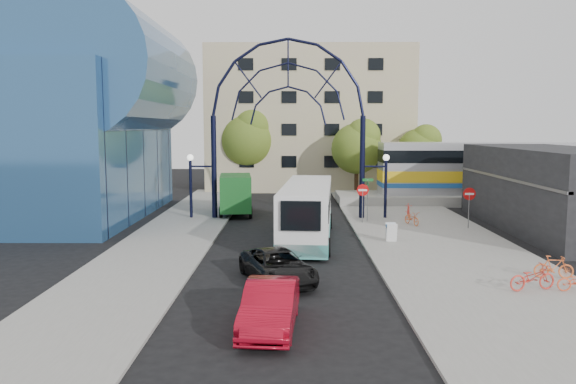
{
  "coord_description": "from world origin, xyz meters",
  "views": [
    {
      "loc": [
        0.23,
        -23.73,
        6.25
      ],
      "look_at": [
        0.05,
        6.0,
        2.79
      ],
      "focal_mm": 35.0,
      "sensor_mm": 36.0,
      "label": 1
    }
  ],
  "objects_px": {
    "black_suv": "(278,266)",
    "bike_near_b": "(408,211)",
    "do_not_enter_sign": "(469,198)",
    "train_car": "(534,168)",
    "gateway_arch": "(288,92)",
    "sandwich_board": "(391,230)",
    "city_bus": "(307,211)",
    "bike_far_c": "(532,278)",
    "tree_north_c": "(421,149)",
    "red_sedan": "(270,306)",
    "stop_sign": "(363,194)",
    "tree_north_a": "(358,146)",
    "bike_far_b": "(554,267)",
    "green_truck": "(236,194)",
    "tree_north_b": "(248,137)",
    "bike_near_a": "(412,218)",
    "street_name_sign": "(368,190)"
  },
  "relations": [
    {
      "from": "train_car",
      "to": "tree_north_a",
      "type": "bearing_deg",
      "value": 164.2
    },
    {
      "from": "street_name_sign",
      "to": "black_suv",
      "type": "xyz_separation_m",
      "value": [
        -5.52,
        -14.2,
        -1.47
      ]
    },
    {
      "from": "black_suv",
      "to": "bike_near_b",
      "type": "bearing_deg",
      "value": 41.14
    },
    {
      "from": "bike_far_b",
      "to": "tree_north_a",
      "type": "bearing_deg",
      "value": 17.94
    },
    {
      "from": "train_car",
      "to": "black_suv",
      "type": "height_order",
      "value": "train_car"
    },
    {
      "from": "stop_sign",
      "to": "bike_far_c",
      "type": "height_order",
      "value": "stop_sign"
    },
    {
      "from": "tree_north_c",
      "to": "red_sedan",
      "type": "xyz_separation_m",
      "value": [
        -12.55,
        -34.81,
        -3.54
      ]
    },
    {
      "from": "tree_north_b",
      "to": "red_sedan",
      "type": "relative_size",
      "value": 1.79
    },
    {
      "from": "do_not_enter_sign",
      "to": "bike_far_b",
      "type": "relative_size",
      "value": 1.59
    },
    {
      "from": "city_bus",
      "to": "bike_near_a",
      "type": "xyz_separation_m",
      "value": [
        6.7,
        4.07,
        -1.09
      ]
    },
    {
      "from": "tree_north_b",
      "to": "tree_north_c",
      "type": "relative_size",
      "value": 1.23
    },
    {
      "from": "tree_north_c",
      "to": "do_not_enter_sign",
      "type": "bearing_deg",
      "value": -93.58
    },
    {
      "from": "gateway_arch",
      "to": "black_suv",
      "type": "xyz_separation_m",
      "value": [
        -0.32,
        -15.6,
        -7.9
      ]
    },
    {
      "from": "do_not_enter_sign",
      "to": "red_sedan",
      "type": "height_order",
      "value": "do_not_enter_sign"
    },
    {
      "from": "city_bus",
      "to": "bike_far_c",
      "type": "distance_m",
      "value": 13.1
    },
    {
      "from": "black_suv",
      "to": "bike_near_b",
      "type": "relative_size",
      "value": 3.06
    },
    {
      "from": "do_not_enter_sign",
      "to": "tree_north_b",
      "type": "distance_m",
      "value": 25.09
    },
    {
      "from": "tree_north_b",
      "to": "tree_north_c",
      "type": "xyz_separation_m",
      "value": [
        16.0,
        -2.0,
        -0.99
      ]
    },
    {
      "from": "city_bus",
      "to": "bike_far_c",
      "type": "relative_size",
      "value": 6.11
    },
    {
      "from": "stop_sign",
      "to": "bike_far_c",
      "type": "bearing_deg",
      "value": -73.41
    },
    {
      "from": "red_sedan",
      "to": "bike_far_c",
      "type": "height_order",
      "value": "red_sedan"
    },
    {
      "from": "sandwich_board",
      "to": "tree_north_c",
      "type": "height_order",
      "value": "tree_north_c"
    },
    {
      "from": "sandwich_board",
      "to": "gateway_arch",
      "type": "bearing_deg",
      "value": 124.91
    },
    {
      "from": "stop_sign",
      "to": "tree_north_c",
      "type": "distance_m",
      "value": 17.68
    },
    {
      "from": "gateway_arch",
      "to": "stop_sign",
      "type": "bearing_deg",
      "value": -22.63
    },
    {
      "from": "tree_north_a",
      "to": "red_sedan",
      "type": "height_order",
      "value": "tree_north_a"
    },
    {
      "from": "gateway_arch",
      "to": "sandwich_board",
      "type": "xyz_separation_m",
      "value": [
        5.6,
        -8.02,
        -7.81
      ]
    },
    {
      "from": "stop_sign",
      "to": "bike_far_c",
      "type": "distance_m",
      "value": 15.81
    },
    {
      "from": "gateway_arch",
      "to": "train_car",
      "type": "relative_size",
      "value": 0.54
    },
    {
      "from": "sandwich_board",
      "to": "city_bus",
      "type": "height_order",
      "value": "city_bus"
    },
    {
      "from": "tree_north_c",
      "to": "bike_near_b",
      "type": "distance_m",
      "value": 14.94
    },
    {
      "from": "tree_north_a",
      "to": "bike_far_b",
      "type": "bearing_deg",
      "value": -80.08
    },
    {
      "from": "do_not_enter_sign",
      "to": "black_suv",
      "type": "height_order",
      "value": "do_not_enter_sign"
    },
    {
      "from": "street_name_sign",
      "to": "tree_north_a",
      "type": "bearing_deg",
      "value": 86.04
    },
    {
      "from": "do_not_enter_sign",
      "to": "bike_far_c",
      "type": "distance_m",
      "value": 13.27
    },
    {
      "from": "gateway_arch",
      "to": "tree_north_a",
      "type": "bearing_deg",
      "value": 62.83
    },
    {
      "from": "black_suv",
      "to": "bike_near_b",
      "type": "xyz_separation_m",
      "value": [
        8.5,
        15.6,
        -0.07
      ]
    },
    {
      "from": "do_not_enter_sign",
      "to": "train_car",
      "type": "xyz_separation_m",
      "value": [
        9.0,
        12.0,
        0.93
      ]
    },
    {
      "from": "sandwich_board",
      "to": "green_truck",
      "type": "height_order",
      "value": "green_truck"
    },
    {
      "from": "city_bus",
      "to": "green_truck",
      "type": "bearing_deg",
      "value": 123.22
    },
    {
      "from": "stop_sign",
      "to": "bike_near_a",
      "type": "bearing_deg",
      "value": -15.85
    },
    {
      "from": "do_not_enter_sign",
      "to": "red_sedan",
      "type": "relative_size",
      "value": 0.56
    },
    {
      "from": "sandwich_board",
      "to": "black_suv",
      "type": "bearing_deg",
      "value": -127.99
    },
    {
      "from": "city_bus",
      "to": "tree_north_b",
      "type": "bearing_deg",
      "value": 106.91
    },
    {
      "from": "tree_north_a",
      "to": "tree_north_b",
      "type": "bearing_deg",
      "value": 158.2
    },
    {
      "from": "train_car",
      "to": "bike_far_b",
      "type": "distance_m",
      "value": 25.2
    },
    {
      "from": "bike_far_b",
      "to": "bike_far_c",
      "type": "height_order",
      "value": "bike_far_c"
    },
    {
      "from": "tree_north_b",
      "to": "bike_near_b",
      "type": "relative_size",
      "value": 5.18
    },
    {
      "from": "gateway_arch",
      "to": "bike_near_b",
      "type": "distance_m",
      "value": 11.42
    },
    {
      "from": "tree_north_b",
      "to": "green_truck",
      "type": "bearing_deg",
      "value": -89.56
    }
  ]
}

